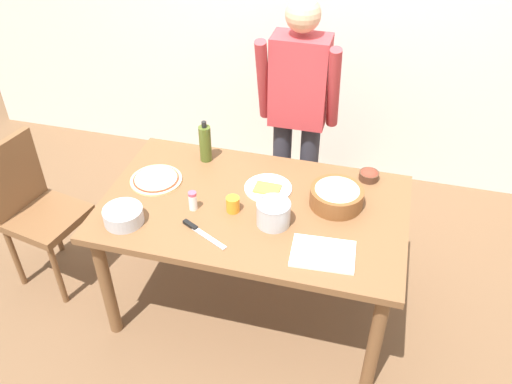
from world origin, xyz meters
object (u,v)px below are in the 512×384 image
Objects in this scene: plate_with_slice at (268,188)px; steel_pot at (273,213)px; popcorn_bowl at (337,195)px; olive_oil_bottle at (205,143)px; mixing_bowl_steel at (123,216)px; small_sauce_bowl at (369,175)px; cup_orange at (233,204)px; cutting_board_white at (323,254)px; pizza_raw_on_board at (156,180)px; salt_shaker at (193,201)px; chair_wooden_left at (35,206)px; person_cook at (298,109)px; dining_table at (254,218)px; chef_knife at (199,231)px.

steel_pot is at bearing -70.70° from plate_with_slice.
olive_oil_bottle reaches higher than popcorn_bowl.
mixing_bowl_steel is 1.35m from small_sauce_bowl.
plate_with_slice is 2.36× the size of small_sauce_bowl.
cutting_board_white is at bearing -21.88° from cup_orange.
steel_pot reaches higher than pizza_raw_on_board.
small_sauce_bowl is 0.80m from cup_orange.
olive_oil_bottle is (0.22, 0.64, 0.07)m from mixing_bowl_steel.
olive_oil_bottle is 2.42× the size of salt_shaker.
olive_oil_bottle is (0.94, 0.42, 0.33)m from chair_wooden_left.
person_cook reaches higher than cutting_board_white.
dining_table is 18.82× the size of cup_orange.
small_sauce_bowl is 0.63× the size of steel_pot.
small_sauce_bowl reaches higher than cutting_board_white.
cup_orange is at bearing -141.96° from dining_table.
popcorn_bowl is at bearing 2.81° from pizza_raw_on_board.
small_sauce_bowl reaches higher than chef_knife.
plate_with_slice is 0.29m from steel_pot.
mixing_bowl_steel is at bearing -148.08° from salt_shaker.
person_cook is 1.71× the size of chair_wooden_left.
plate_with_slice reaches higher than cutting_board_white.
person_cook is at bearing 57.31° from mixing_bowl_steel.
popcorn_bowl is (1.74, 0.19, 0.28)m from chair_wooden_left.
mixing_bowl_steel is at bearing -16.92° from chair_wooden_left.
person_cook is at bearing 84.13° from dining_table.
dining_table is 1.68× the size of chair_wooden_left.
pizza_raw_on_board is 3.39× the size of cup_orange.
plate_with_slice is 1.02× the size of olive_oil_bottle.
plate_with_slice is 0.26m from cup_orange.
plate_with_slice is 0.43m from salt_shaker.
mixing_bowl_steel is at bearing -92.66° from pizza_raw_on_board.
person_cook is at bearing 46.25° from pizza_raw_on_board.
plate_with_slice is at bearing 37.73° from salt_shaker.
salt_shaker is at bearing -149.88° from small_sauce_bowl.
mixing_bowl_steel is 1.01m from cutting_board_white.
steel_pot is 0.38m from chef_knife.
chair_wooden_left is 5.48× the size of steel_pot.
person_cook is 0.63m from plate_with_slice.
mixing_bowl_steel is at bearing -108.83° from olive_oil_bottle.
cup_orange reaches higher than mixing_bowl_steel.
popcorn_bowl reaches higher than small_sauce_bowl.
salt_shaker is (0.29, -0.18, 0.04)m from pizza_raw_on_board.
cutting_board_white is at bearing 1.28° from mixing_bowl_steel.
small_sauce_bowl is at bearing -37.10° from person_cook.
chair_wooden_left is at bearing -156.03° from olive_oil_bottle.
chair_wooden_left is 0.79m from pizza_raw_on_board.
chair_wooden_left is 0.80m from mixing_bowl_steel.
chair_wooden_left reaches higher than salt_shaker.
steel_pot is at bearing -41.48° from olive_oil_bottle.
olive_oil_bottle is (-0.80, 0.22, 0.05)m from popcorn_bowl.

